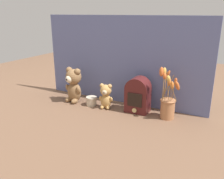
# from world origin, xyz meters

# --- Properties ---
(ground_plane) EXTENTS (4.00, 4.00, 0.00)m
(ground_plane) POSITION_xyz_m (0.00, 0.00, 0.00)
(ground_plane) COLOR brown
(backdrop_wall) EXTENTS (1.25, 0.02, 0.62)m
(backdrop_wall) POSITION_xyz_m (0.00, 0.17, 0.31)
(backdrop_wall) COLOR slate
(backdrop_wall) RESTS_ON ground
(teddy_bear_large) EXTENTS (0.14, 0.13, 0.26)m
(teddy_bear_large) POSITION_xyz_m (-0.31, 0.00, 0.14)
(teddy_bear_large) COLOR olive
(teddy_bear_large) RESTS_ON ground
(teddy_bear_medium) EXTENTS (0.10, 0.09, 0.18)m
(teddy_bear_medium) POSITION_xyz_m (-0.04, 0.00, 0.09)
(teddy_bear_medium) COLOR tan
(teddy_bear_medium) RESTS_ON ground
(flower_vase) EXTENTS (0.15, 0.16, 0.33)m
(flower_vase) POSITION_xyz_m (0.38, 0.04, 0.10)
(flower_vase) COLOR #AD7047
(flower_vase) RESTS_ON ground
(vintage_radio) EXTENTS (0.16, 0.12, 0.24)m
(vintage_radio) POSITION_xyz_m (0.18, 0.05, 0.12)
(vintage_radio) COLOR #4C1919
(vintage_radio) RESTS_ON ground
(decorative_tin_tall) EXTENTS (0.08, 0.08, 0.06)m
(decorative_tin_tall) POSITION_xyz_m (-0.16, 0.00, 0.03)
(decorative_tin_tall) COLOR beige
(decorative_tin_tall) RESTS_ON ground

